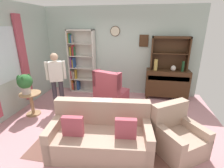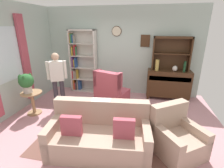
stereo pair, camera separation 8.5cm
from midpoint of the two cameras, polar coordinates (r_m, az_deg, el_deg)
name	(u,v)px [view 1 (the left image)]	position (r m, az deg, el deg)	size (l,w,h in m)	color
ground_plane	(106,124)	(4.09, -2.56, -13.63)	(5.40, 4.60, 0.02)	#C68C93
wall_back	(120,52)	(5.58, 2.31, 11.04)	(5.00, 0.09, 2.80)	#ADC1B7
wall_left	(2,62)	(4.79, -33.87, 6.27)	(0.16, 4.20, 2.80)	#ADC1B7
area_rug	(112,132)	(3.81, -0.58, -16.20)	(2.93, 2.10, 0.01)	brown
bookshelf	(80,63)	(5.83, -11.30, 6.96)	(0.90, 0.30, 2.10)	silver
sideboard	(167,83)	(5.51, 17.81, 0.41)	(1.30, 0.45, 0.92)	#422816
sideboard_hutch	(170,49)	(5.39, 18.85, 11.40)	(1.10, 0.26, 1.00)	#422816
vase_tall	(156,65)	(5.24, 14.31, 6.37)	(0.11, 0.11, 0.33)	tan
vase_round	(173,68)	(5.34, 19.82, 5.13)	(0.15, 0.15, 0.17)	beige
bottle_wine	(183,66)	(5.35, 22.70, 5.60)	(0.07, 0.07, 0.32)	#194223
couch_floral	(101,135)	(3.22, -4.64, -17.07)	(1.88, 1.05, 0.90)	tan
armchair_floral	(177,137)	(3.40, 20.68, -16.68)	(1.06, 1.07, 0.88)	tan
wingback_chair	(110,93)	(4.82, -1.14, -2.95)	(1.00, 1.02, 1.05)	#B74C5B
plant_stand	(32,101)	(4.81, -26.29, -5.31)	(0.52, 0.52, 0.60)	#A87F56
potted_plant_large	(25,82)	(4.64, -28.15, 0.46)	(0.36, 0.36, 0.50)	beige
person_reading	(56,78)	(4.68, -18.98, 2.07)	(0.50, 0.33, 1.56)	#38333D
coffee_table	(110,114)	(3.76, -1.46, -10.34)	(0.80, 0.50, 0.42)	#422816
book_stack	(112,109)	(3.75, -0.58, -8.56)	(0.19, 0.15, 0.07)	gold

